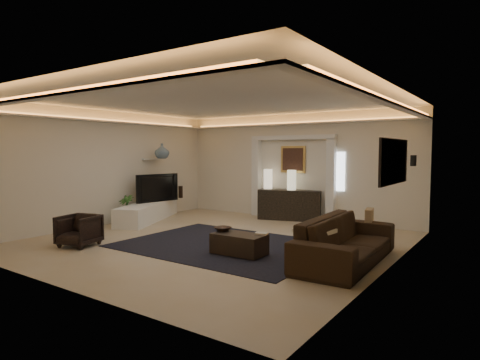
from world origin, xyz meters
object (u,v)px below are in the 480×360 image
Objects in this scene: console at (290,205)px; sofa at (346,240)px; coffee_table at (239,244)px; armchair at (79,230)px.

console is 4.33m from sofa.
sofa is 1.87m from coffee_table.
console is 5.51m from armchair.
console is 4.05m from coffee_table.
coffee_table is at bearing 106.96° from sofa.
coffee_table is 1.40× the size of armchair.
console reaches higher than sofa.
armchair reaches higher than coffee_table.
sofa is at bearing 17.61° from coffee_table.
armchair is at bearing -158.81° from coffee_table.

